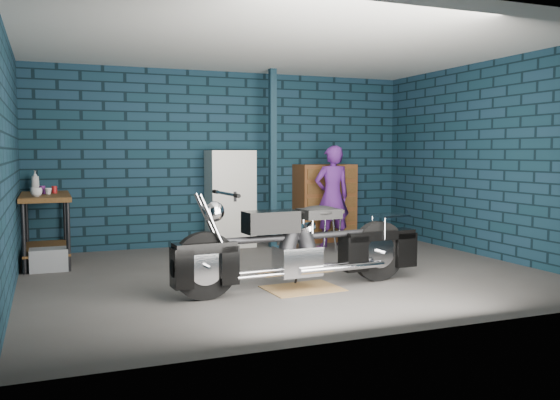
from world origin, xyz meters
The scene contains 16 objects.
ground centered at (0.00, 0.00, 0.00)m, with size 6.00×6.00×0.00m, color #454341.
room_walls centered at (0.00, 0.55, 1.90)m, with size 6.02×5.01×2.71m.
support_post centered at (0.55, 1.95, 1.35)m, with size 0.10×0.10×2.70m, color #102633.
workbench centered at (-2.68, 1.75, 0.46)m, with size 0.60×1.40×0.91m, color brown.
drip_mat centered at (-0.15, -0.78, 0.00)m, with size 0.78×0.59×0.01m, color brown.
motorcycle centered at (-0.15, -0.78, 0.53)m, with size 2.42×0.65×1.06m, color black, non-canonical shape.
person centered at (1.43, 1.68, 0.78)m, with size 0.57×0.37×1.55m, color #56207A.
storage_bin centered at (-2.66, 1.25, 0.14)m, with size 0.44×0.31×0.27m, color gray.
locker centered at (-0.04, 2.23, 0.74)m, with size 0.69×0.49×1.48m, color beige.
tool_chest centered at (1.57, 2.23, 0.63)m, with size 0.94×0.52×1.25m, color brown.
shop_stool centered at (1.22, 1.24, 0.30)m, with size 0.33×0.33×0.61m, color beige, non-canonical shape.
cup_a centered at (-2.78, 1.36, 0.96)m, with size 0.14×0.14×0.11m, color beige.
cup_b centered at (-2.64, 1.69, 0.95)m, with size 0.09×0.09×0.08m, color beige.
mug_purple centered at (-2.71, 1.83, 0.96)m, with size 0.08×0.08×0.10m, color #621B6F.
mug_red centered at (-2.56, 1.88, 0.96)m, with size 0.07×0.07×0.10m, color #A41517.
bottle centered at (-2.80, 2.31, 1.06)m, with size 0.11×0.11×0.29m, color gray.
Camera 1 is at (-2.66, -6.47, 1.46)m, focal length 38.00 mm.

